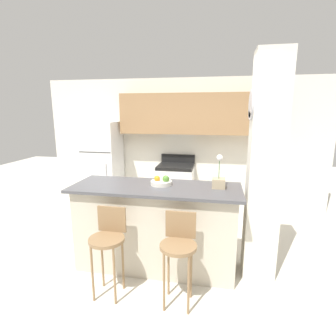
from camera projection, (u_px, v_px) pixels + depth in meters
ground_plane at (156, 265)px, 3.34m from camera, size 14.00×14.00×0.00m
wall_back at (187, 131)px, 5.12m from camera, size 5.60×0.38×2.55m
pillar_right at (265, 170)px, 2.92m from camera, size 0.38×0.32×2.55m
counter_bar at (156, 227)px, 3.23m from camera, size 2.02×0.74×1.05m
refrigerator at (103, 165)px, 5.28m from camera, size 0.66×0.67×1.72m
stove_range at (176, 187)px, 5.12m from camera, size 0.68×0.62×1.07m
bar_stool_left at (108, 239)px, 2.72m from camera, size 0.37×0.37×0.94m
bar_stool_right at (179, 246)px, 2.58m from camera, size 0.37×0.37×0.94m
orchid_vase at (219, 180)px, 3.04m from camera, size 0.15×0.15×0.39m
fruit_bowl at (161, 182)px, 3.17m from camera, size 0.26×0.26×0.12m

